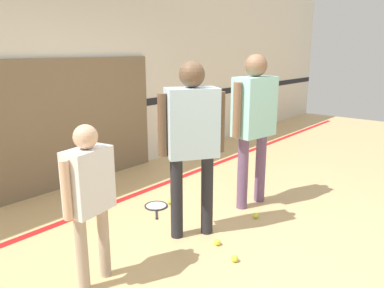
{
  "coord_description": "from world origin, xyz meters",
  "views": [
    {
      "loc": [
        -2.86,
        -2.19,
        1.89
      ],
      "look_at": [
        -0.13,
        0.12,
        0.98
      ],
      "focal_mm": 35.0,
      "sensor_mm": 36.0,
      "label": 1
    }
  ],
  "objects_px": {
    "person_instructor": "(192,132)",
    "tennis_ball_by_spare_racket": "(170,202)",
    "person_student_left": "(89,189)",
    "tennis_ball_stray_left": "(235,258)",
    "tennis_ball_stray_right": "(256,216)",
    "tennis_ball_near_instructor": "(217,242)",
    "person_student_right": "(254,115)",
    "racket_spare_on_floor": "(156,206)"
  },
  "relations": [
    {
      "from": "person_student_left",
      "to": "tennis_ball_stray_right",
      "type": "bearing_deg",
      "value": -21.3
    },
    {
      "from": "tennis_ball_stray_left",
      "to": "person_instructor",
      "type": "bearing_deg",
      "value": 76.65
    },
    {
      "from": "racket_spare_on_floor",
      "to": "tennis_ball_near_instructor",
      "type": "xyz_separation_m",
      "value": [
        -0.26,
        -1.12,
        0.02
      ]
    },
    {
      "from": "person_instructor",
      "to": "person_student_left",
      "type": "distance_m",
      "value": 1.19
    },
    {
      "from": "racket_spare_on_floor",
      "to": "tennis_ball_stray_right",
      "type": "relative_size",
      "value": 7.3
    },
    {
      "from": "person_student_right",
      "to": "tennis_ball_by_spare_racket",
      "type": "xyz_separation_m",
      "value": [
        -0.66,
        0.76,
        -1.1
      ]
    },
    {
      "from": "person_student_left",
      "to": "tennis_ball_by_spare_racket",
      "type": "relative_size",
      "value": 20.33
    },
    {
      "from": "tennis_ball_near_instructor",
      "to": "person_instructor",
      "type": "bearing_deg",
      "value": 87.67
    },
    {
      "from": "person_instructor",
      "to": "tennis_ball_stray_right",
      "type": "bearing_deg",
      "value": 11.7
    },
    {
      "from": "racket_spare_on_floor",
      "to": "tennis_ball_stray_right",
      "type": "xyz_separation_m",
      "value": [
        0.52,
        -1.1,
        0.02
      ]
    },
    {
      "from": "racket_spare_on_floor",
      "to": "person_student_left",
      "type": "bearing_deg",
      "value": -19.76
    },
    {
      "from": "racket_spare_on_floor",
      "to": "tennis_ball_by_spare_racket",
      "type": "relative_size",
      "value": 7.3
    },
    {
      "from": "tennis_ball_near_instructor",
      "to": "tennis_ball_by_spare_racket",
      "type": "height_order",
      "value": "same"
    },
    {
      "from": "person_student_left",
      "to": "racket_spare_on_floor",
      "type": "height_order",
      "value": "person_student_left"
    },
    {
      "from": "person_student_left",
      "to": "tennis_ball_stray_left",
      "type": "distance_m",
      "value": 1.47
    },
    {
      "from": "person_student_left",
      "to": "person_student_right",
      "type": "distance_m",
      "value": 2.26
    },
    {
      "from": "tennis_ball_stray_right",
      "to": "tennis_ball_near_instructor",
      "type": "bearing_deg",
      "value": -178.11
    },
    {
      "from": "tennis_ball_stray_left",
      "to": "racket_spare_on_floor",
      "type": "bearing_deg",
      "value": 74.45
    },
    {
      "from": "person_instructor",
      "to": "tennis_ball_by_spare_racket",
      "type": "relative_size",
      "value": 26.96
    },
    {
      "from": "person_student_left",
      "to": "racket_spare_on_floor",
      "type": "bearing_deg",
      "value": 16.92
    },
    {
      "from": "person_instructor",
      "to": "person_student_left",
      "type": "xyz_separation_m",
      "value": [
        -1.16,
        0.07,
        -0.27
      ]
    },
    {
      "from": "tennis_ball_stray_right",
      "to": "person_student_left",
      "type": "bearing_deg",
      "value": 168.63
    },
    {
      "from": "tennis_ball_stray_left",
      "to": "person_student_left",
      "type": "bearing_deg",
      "value": 144.77
    },
    {
      "from": "person_instructor",
      "to": "person_student_right",
      "type": "relative_size",
      "value": 0.97
    },
    {
      "from": "tennis_ball_by_spare_racket",
      "to": "tennis_ball_stray_left",
      "type": "xyz_separation_m",
      "value": [
        -0.57,
        -1.35,
        0.0
      ]
    },
    {
      "from": "person_student_left",
      "to": "person_instructor",
      "type": "bearing_deg",
      "value": -13.57
    },
    {
      "from": "tennis_ball_near_instructor",
      "to": "tennis_ball_stray_right",
      "type": "relative_size",
      "value": 1.0
    },
    {
      "from": "person_student_left",
      "to": "person_student_right",
      "type": "relative_size",
      "value": 0.73
    },
    {
      "from": "tennis_ball_by_spare_racket",
      "to": "person_student_left",
      "type": "bearing_deg",
      "value": -158.1
    },
    {
      "from": "person_student_right",
      "to": "racket_spare_on_floor",
      "type": "height_order",
      "value": "person_student_right"
    },
    {
      "from": "person_student_left",
      "to": "tennis_ball_by_spare_racket",
      "type": "xyz_separation_m",
      "value": [
        1.58,
        0.63,
        -0.8
      ]
    },
    {
      "from": "racket_spare_on_floor",
      "to": "tennis_ball_by_spare_racket",
      "type": "xyz_separation_m",
      "value": [
        0.18,
        -0.08,
        0.02
      ]
    },
    {
      "from": "tennis_ball_stray_right",
      "to": "person_instructor",
      "type": "bearing_deg",
      "value": 157.74
    },
    {
      "from": "tennis_ball_near_instructor",
      "to": "tennis_ball_stray_right",
      "type": "height_order",
      "value": "same"
    },
    {
      "from": "tennis_ball_stray_left",
      "to": "tennis_ball_stray_right",
      "type": "bearing_deg",
      "value": 19.52
    },
    {
      "from": "tennis_ball_by_spare_racket",
      "to": "tennis_ball_stray_left",
      "type": "bearing_deg",
      "value": -113.01
    },
    {
      "from": "tennis_ball_near_instructor",
      "to": "tennis_ball_by_spare_racket",
      "type": "xyz_separation_m",
      "value": [
        0.43,
        1.05,
        0.0
      ]
    },
    {
      "from": "person_instructor",
      "to": "tennis_ball_stray_right",
      "type": "height_order",
      "value": "person_instructor"
    },
    {
      "from": "person_student_left",
      "to": "person_student_right",
      "type": "bearing_deg",
      "value": -13.13
    },
    {
      "from": "tennis_ball_stray_left",
      "to": "tennis_ball_stray_right",
      "type": "relative_size",
      "value": 1.0
    },
    {
      "from": "tennis_ball_by_spare_racket",
      "to": "tennis_ball_stray_left",
      "type": "relative_size",
      "value": 1.0
    },
    {
      "from": "tennis_ball_stray_right",
      "to": "tennis_ball_stray_left",
      "type": "bearing_deg",
      "value": -160.48
    }
  ]
}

